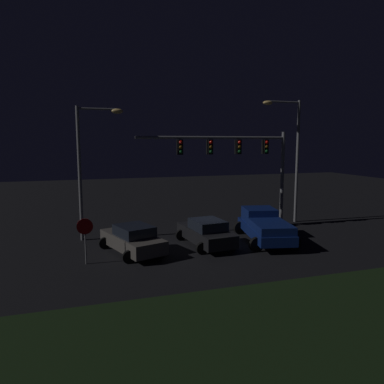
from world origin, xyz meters
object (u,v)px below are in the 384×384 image
Objects in this scene: street_lamp_left at (89,156)px; stop_sign at (85,232)px; street_lamp_right at (291,147)px; pickup_truck at (264,224)px; traffic_signal_gantry at (239,154)px; car_sedan at (133,239)px; car_sedan_far at (206,233)px.

stop_sign is (-0.48, -4.61, -3.43)m from street_lamp_left.
street_lamp_left is 13.92m from street_lamp_right.
traffic_signal_gantry is at bearing 14.15° from pickup_truck.
car_sedan is 2.80m from stop_sign.
street_lamp_left is at bearing 179.77° from traffic_signal_gantry.
street_lamp_left is 0.90× the size of street_lamp_right.
car_sedan_far is at bearing 99.59° from pickup_truck.
pickup_truck is 11.04m from street_lamp_left.
pickup_truck reaches higher than car_sedan_far.
street_lamp_right is (4.21, 4.05, 4.48)m from pickup_truck.
street_lamp_left is (-9.69, 3.47, 3.99)m from pickup_truck.
pickup_truck is 7.36m from street_lamp_right.
street_lamp_right is at bearing -69.12° from car_sedan_far.
car_sedan_far is 6.40m from traffic_signal_gantry.
stop_sign reaches higher than car_sedan_far.
traffic_signal_gantry is 9.56m from street_lamp_left.
car_sedan_far is at bearing -105.59° from car_sedan.
traffic_signal_gantry reaches higher than pickup_truck.
car_sedan_far is at bearing -28.48° from street_lamp_left.
street_lamp_left reaches higher than car_sedan.
street_lamp_left reaches higher than stop_sign.
street_lamp_right is 3.92× the size of stop_sign.
pickup_truck is at bearing -107.76° from car_sedan.
stop_sign is at bearing -95.91° from street_lamp_left.
pickup_truck is at bearing -87.87° from traffic_signal_gantry.
street_lamp_left is at bearing 55.78° from car_sedan_far.
car_sedan is 5.83m from street_lamp_left.
pickup_truck is 0.55× the size of traffic_signal_gantry.
car_sedan_far is (4.17, 0.17, 0.00)m from car_sedan.
stop_sign is (-6.60, -1.29, 0.82)m from car_sedan_far.
street_lamp_right reaches higher than pickup_truck.
street_lamp_left is at bearing 82.31° from pickup_truck.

